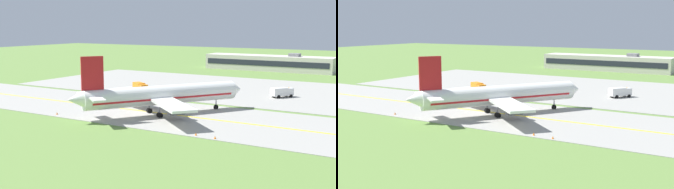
# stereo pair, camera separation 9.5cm
# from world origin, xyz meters

# --- Properties ---
(ground_plane) EXTENTS (500.00, 500.00, 0.00)m
(ground_plane) POSITION_xyz_m (0.00, 0.00, 0.00)
(ground_plane) COLOR olive
(taxiway_strip) EXTENTS (240.00, 28.00, 0.10)m
(taxiway_strip) POSITION_xyz_m (0.00, 0.00, 0.05)
(taxiway_strip) COLOR #9E9B93
(taxiway_strip) RESTS_ON ground
(apron_pad) EXTENTS (140.00, 52.00, 0.10)m
(apron_pad) POSITION_xyz_m (10.00, 42.00, 0.05)
(apron_pad) COLOR #9E9B93
(apron_pad) RESTS_ON ground
(taxiway_centreline) EXTENTS (220.00, 0.60, 0.01)m
(taxiway_centreline) POSITION_xyz_m (0.00, 0.00, 0.11)
(taxiway_centreline) COLOR yellow
(taxiway_centreline) RESTS_ON taxiway_strip
(airplane_lead) EXTENTS (29.33, 35.12, 12.70)m
(airplane_lead) POSITION_xyz_m (4.12, -1.01, 4.13)
(airplane_lead) COLOR white
(airplane_lead) RESTS_ON ground
(service_truck_fuel) EXTENTS (5.20, 6.05, 2.60)m
(service_truck_fuel) POSITION_xyz_m (19.14, 33.54, 1.53)
(service_truck_fuel) COLOR silver
(service_truck_fuel) RESTS_ON ground
(service_truck_catering) EXTENTS (6.19, 4.86, 2.60)m
(service_truck_catering) POSITION_xyz_m (-17.31, 22.31, 1.53)
(service_truck_catering) COLOR orange
(service_truck_catering) RESTS_ON ground
(terminal_building) EXTENTS (51.69, 10.89, 7.27)m
(terminal_building) POSITION_xyz_m (-5.66, 97.24, 3.06)
(terminal_building) COLOR beige
(terminal_building) RESTS_ON ground
(traffic_cone_near_edge) EXTENTS (0.44, 0.44, 0.60)m
(traffic_cone_near_edge) POSITION_xyz_m (18.58, -12.91, 0.30)
(traffic_cone_near_edge) COLOR orange
(traffic_cone_near_edge) RESTS_ON ground
(traffic_cone_mid_edge) EXTENTS (0.44, 0.44, 0.60)m
(traffic_cone_mid_edge) POSITION_xyz_m (22.35, -13.35, 0.30)
(traffic_cone_mid_edge) COLOR orange
(traffic_cone_mid_edge) RESTS_ON ground
(traffic_cone_far_edge) EXTENTS (0.44, 0.44, 0.60)m
(traffic_cone_far_edge) POSITION_xyz_m (-14.42, -12.32, 0.30)
(traffic_cone_far_edge) COLOR orange
(traffic_cone_far_edge) RESTS_ON ground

